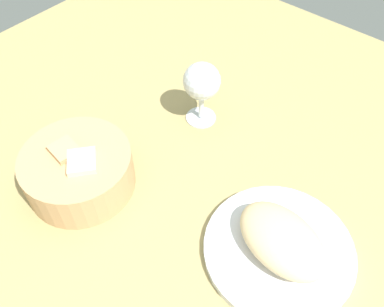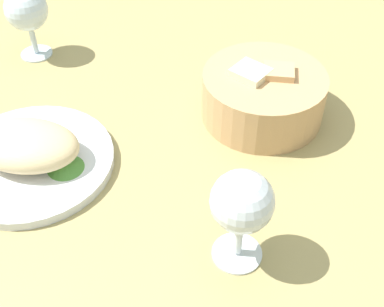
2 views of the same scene
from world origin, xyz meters
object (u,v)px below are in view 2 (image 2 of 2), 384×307
Objects in this scene: plate at (32,161)px; wine_glass_far at (28,11)px; bread_basket at (264,95)px; wine_glass_near at (243,205)px.

wine_glass_far is at bearing 100.80° from plate.
wine_glass_far is (-38.86, 17.14, 4.56)cm from bread_basket.
plate is at bearing 151.82° from wine_glass_near.
wine_glass_far reaches higher than plate.
bread_basket is at bearing 78.42° from wine_glass_near.
plate is 32.92cm from wine_glass_near.
wine_glass_far is at bearing 127.67° from wine_glass_near.
bread_basket is 1.41× the size of wine_glass_near.
wine_glass_far is (-5.40, 28.33, 7.76)cm from plate.
wine_glass_near is 1.05× the size of wine_glass_far.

